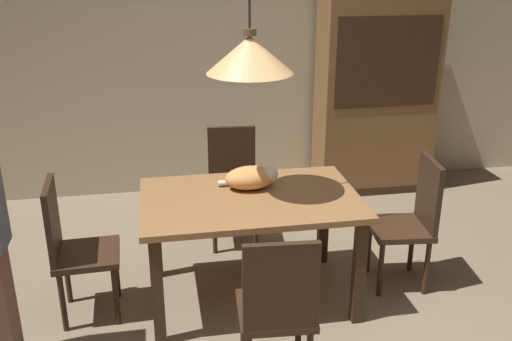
# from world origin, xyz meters

# --- Properties ---
(back_wall) EXTENTS (6.40, 0.10, 2.90)m
(back_wall) POSITION_xyz_m (0.00, 2.65, 1.45)
(back_wall) COLOR beige
(back_wall) RESTS_ON ground
(dining_table) EXTENTS (1.40, 0.90, 0.75)m
(dining_table) POSITION_xyz_m (-0.12, 0.59, 0.65)
(dining_table) COLOR olive
(dining_table) RESTS_ON ground
(chair_left_side) EXTENTS (0.42, 0.42, 0.93)m
(chair_left_side) POSITION_xyz_m (-1.25, 0.59, 0.51)
(chair_left_side) COLOR #382316
(chair_left_side) RESTS_ON ground
(chair_right_side) EXTENTS (0.44, 0.44, 0.93)m
(chair_right_side) POSITION_xyz_m (1.01, 0.58, 0.51)
(chair_right_side) COLOR #382316
(chair_right_side) RESTS_ON ground
(chair_far_back) EXTENTS (0.43, 0.43, 0.93)m
(chair_far_back) POSITION_xyz_m (-0.12, 1.47, 0.51)
(chair_far_back) COLOR #382316
(chair_far_back) RESTS_ON ground
(chair_near_front) EXTENTS (0.43, 0.43, 0.93)m
(chair_near_front) POSITION_xyz_m (-0.13, -0.29, 0.51)
(chair_near_front) COLOR #382316
(chair_near_front) RESTS_ON ground
(cat_sleeping) EXTENTS (0.39, 0.24, 0.16)m
(cat_sleeping) POSITION_xyz_m (-0.09, 0.73, 0.83)
(cat_sleeping) COLOR #E59951
(cat_sleeping) RESTS_ON dining_table
(pendant_lamp) EXTENTS (0.52, 0.52, 1.30)m
(pendant_lamp) POSITION_xyz_m (-0.12, 0.59, 1.66)
(pendant_lamp) COLOR #E0A86B
(hutch_bookcase) EXTENTS (1.12, 0.45, 1.85)m
(hutch_bookcase) POSITION_xyz_m (1.39, 2.32, 0.89)
(hutch_bookcase) COLOR brown
(hutch_bookcase) RESTS_ON ground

